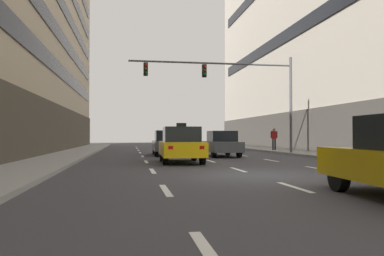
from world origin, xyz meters
TOP-DOWN VIEW (x-y plane):
  - ground_plane at (0.00, 0.00)m, footprint 120.00×120.00m
  - sidewalk_left at (-7.84, 0.00)m, footprint 2.73×80.00m
  - lane_stripe_l1_s2 at (-3.24, -8.00)m, footprint 0.16×2.00m
  - lane_stripe_l1_s3 at (-3.24, -3.00)m, footprint 0.16×2.00m
  - lane_stripe_l1_s4 at (-3.24, 2.00)m, footprint 0.16×2.00m
  - lane_stripe_l1_s5 at (-3.24, 7.00)m, footprint 0.16×2.00m
  - lane_stripe_l1_s6 at (-3.24, 12.00)m, footprint 0.16×2.00m
  - lane_stripe_l1_s7 at (-3.24, 17.00)m, footprint 0.16×2.00m
  - lane_stripe_l1_s8 at (-3.24, 22.00)m, footprint 0.16×2.00m
  - lane_stripe_l1_s9 at (-3.24, 27.00)m, footprint 0.16×2.00m
  - lane_stripe_l1_s10 at (-3.24, 32.00)m, footprint 0.16×2.00m
  - lane_stripe_l2_s3 at (0.00, -3.00)m, footprint 0.16×2.00m
  - lane_stripe_l2_s4 at (0.00, 2.00)m, footprint 0.16×2.00m
  - lane_stripe_l2_s5 at (0.00, 7.00)m, footprint 0.16×2.00m
  - lane_stripe_l2_s6 at (0.00, 12.00)m, footprint 0.16×2.00m
  - lane_stripe_l2_s7 at (0.00, 17.00)m, footprint 0.16×2.00m
  - lane_stripe_l2_s8 at (0.00, 22.00)m, footprint 0.16×2.00m
  - lane_stripe_l2_s9 at (0.00, 27.00)m, footprint 0.16×2.00m
  - lane_stripe_l2_s10 at (0.00, 32.00)m, footprint 0.16×2.00m
  - lane_stripe_l3_s4 at (3.24, 2.00)m, footprint 0.16×2.00m
  - lane_stripe_l3_s5 at (3.24, 7.00)m, footprint 0.16×2.00m
  - lane_stripe_l3_s6 at (3.24, 12.00)m, footprint 0.16×2.00m
  - lane_stripe_l3_s7 at (3.24, 17.00)m, footprint 0.16×2.00m
  - lane_stripe_l3_s8 at (3.24, 22.00)m, footprint 0.16×2.00m
  - lane_stripe_l3_s9 at (3.24, 27.00)m, footprint 0.16×2.00m
  - lane_stripe_l3_s10 at (3.24, 32.00)m, footprint 0.16×2.00m
  - taxi_driving_0 at (-1.62, 6.13)m, footprint 2.04×4.60m
  - car_driving_2 at (-1.59, 12.99)m, footprint 1.87×4.34m
  - car_driving_3 at (1.55, 11.00)m, footprint 1.77×4.21m
  - traffic_signal_0 at (2.96, 12.71)m, footprint 11.08×0.35m
  - pedestrian_0 at (7.36, 17.06)m, footprint 0.49×0.32m

SIDE VIEW (x-z plane):
  - ground_plane at x=0.00m, z-range 0.00..0.00m
  - lane_stripe_l1_s2 at x=-3.24m, z-range 0.00..0.01m
  - lane_stripe_l1_s3 at x=-3.24m, z-range 0.00..0.01m
  - lane_stripe_l1_s4 at x=-3.24m, z-range 0.00..0.01m
  - lane_stripe_l1_s5 at x=-3.24m, z-range 0.00..0.01m
  - lane_stripe_l1_s6 at x=-3.24m, z-range 0.00..0.01m
  - lane_stripe_l1_s7 at x=-3.24m, z-range 0.00..0.01m
  - lane_stripe_l1_s8 at x=-3.24m, z-range 0.00..0.01m
  - lane_stripe_l1_s9 at x=-3.24m, z-range 0.00..0.01m
  - lane_stripe_l1_s10 at x=-3.24m, z-range 0.00..0.01m
  - lane_stripe_l2_s3 at x=0.00m, z-range 0.00..0.01m
  - lane_stripe_l2_s4 at x=0.00m, z-range 0.00..0.01m
  - lane_stripe_l2_s5 at x=0.00m, z-range 0.00..0.01m
  - lane_stripe_l2_s6 at x=0.00m, z-range 0.00..0.01m
  - lane_stripe_l2_s7 at x=0.00m, z-range 0.00..0.01m
  - lane_stripe_l2_s8 at x=0.00m, z-range 0.00..0.01m
  - lane_stripe_l2_s9 at x=0.00m, z-range 0.00..0.01m
  - lane_stripe_l2_s10 at x=0.00m, z-range 0.00..0.01m
  - lane_stripe_l3_s4 at x=3.24m, z-range 0.00..0.01m
  - lane_stripe_l3_s5 at x=3.24m, z-range 0.00..0.01m
  - lane_stripe_l3_s6 at x=3.24m, z-range 0.00..0.01m
  - lane_stripe_l3_s7 at x=3.24m, z-range 0.00..0.01m
  - lane_stripe_l3_s8 at x=3.24m, z-range 0.00..0.01m
  - lane_stripe_l3_s9 at x=3.24m, z-range 0.00..0.01m
  - lane_stripe_l3_s10 at x=3.24m, z-range 0.00..0.01m
  - sidewalk_left at x=-7.84m, z-range 0.00..0.14m
  - car_driving_3 at x=1.55m, z-range -0.01..1.57m
  - car_driving_2 at x=-1.59m, z-range -0.01..1.61m
  - taxi_driving_0 at x=-1.62m, z-range -0.10..1.79m
  - pedestrian_0 at x=7.36m, z-range 0.28..2.02m
  - traffic_signal_0 at x=2.96m, z-range 1.57..8.10m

